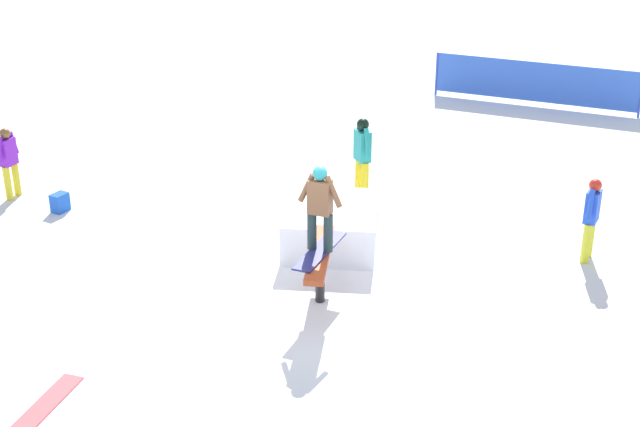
{
  "coord_description": "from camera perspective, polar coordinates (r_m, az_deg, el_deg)",
  "views": [
    {
      "loc": [
        11.5,
        -0.53,
        6.5
      ],
      "look_at": [
        0.0,
        0.0,
        1.41
      ],
      "focal_mm": 50.0,
      "sensor_mm": 36.0,
      "label": 1
    }
  ],
  "objects": [
    {
      "name": "safety_fence",
      "position": [
        22.83,
        13.59,
        8.18
      ],
      "size": [
        2.24,
        4.58,
        1.1
      ],
      "rotation": [
        0.0,
        0.0,
        4.26
      ],
      "color": "blue",
      "rests_on": "ground"
    },
    {
      "name": "snow_kicker_ramp",
      "position": [
        14.79,
        0.74,
        -0.81
      ],
      "size": [
        2.0,
        1.75,
        0.67
      ],
      "primitive_type": "cube",
      "rotation": [
        0.0,
        0.0,
        -0.15
      ],
      "color": "white",
      "rests_on": "ground"
    },
    {
      "name": "main_rider_on_rail",
      "position": [
        12.57,
        -0.0,
        0.16
      ],
      "size": [
        1.37,
        0.85,
        1.31
      ],
      "rotation": [
        0.0,
        0.0,
        -0.45
      ],
      "color": "navy",
      "rests_on": "rail_feature"
    },
    {
      "name": "loose_snowboard_coral",
      "position": [
        11.46,
        -17.51,
        -11.94
      ],
      "size": [
        1.53,
        0.79,
        0.02
      ],
      "primitive_type": "cube",
      "rotation": [
        0.0,
        0.0,
        5.93
      ],
      "color": "#F05F64",
      "rests_on": "ground"
    },
    {
      "name": "backpack_on_snow",
      "position": [
        16.8,
        -16.31,
        0.68
      ],
      "size": [
        0.37,
        0.35,
        0.34
      ],
      "primitive_type": "cube",
      "rotation": [
        0.0,
        0.0,
        5.7
      ],
      "color": "blue",
      "rests_on": "ground"
    },
    {
      "name": "bystander_purple",
      "position": [
        17.49,
        -19.3,
        3.31
      ],
      "size": [
        0.55,
        0.3,
        1.36
      ],
      "rotation": [
        0.0,
        0.0,
        2.72
      ],
      "color": "yellow",
      "rests_on": "ground"
    },
    {
      "name": "rail_feature",
      "position": [
        12.91,
        -0.0,
        -3.03
      ],
      "size": [
        1.85,
        0.54,
        0.81
      ],
      "rotation": [
        0.0,
        0.0,
        -0.15
      ],
      "color": "black",
      "rests_on": "ground"
    },
    {
      "name": "bystander_teal",
      "position": [
        16.53,
        2.73,
        3.86
      ],
      "size": [
        0.67,
        0.32,
        1.54
      ],
      "rotation": [
        0.0,
        0.0,
        3.45
      ],
      "color": "yellow",
      "rests_on": "ground"
    },
    {
      "name": "bystander_blue",
      "position": [
        14.73,
        16.98,
        -0.1
      ],
      "size": [
        0.53,
        0.36,
        1.4
      ],
      "rotation": [
        0.0,
        0.0,
        2.6
      ],
      "color": "yellow",
      "rests_on": "ground"
    },
    {
      "name": "ground_plane",
      "position": [
        13.22,
        -0.0,
        -5.62
      ],
      "size": [
        60.0,
        60.0,
        0.0
      ],
      "primitive_type": "plane",
      "color": "white"
    }
  ]
}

